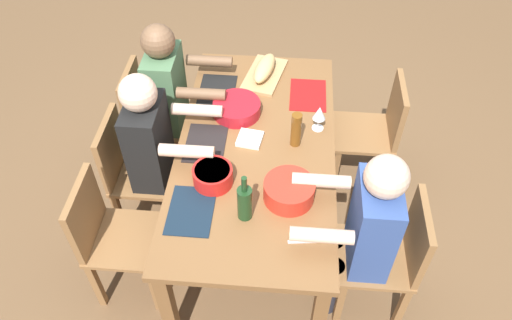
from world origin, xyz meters
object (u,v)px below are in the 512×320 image
(beer_bottle, at_px, (296,130))
(wine_glass, at_px, (319,114))
(cutting_board, at_px, (264,75))
(chair_near_left, at_px, (150,116))
(dining_table, at_px, (256,157))
(chair_near_center, at_px, (132,169))
(serving_bowl_salad, at_px, (213,175))
(diner_near_left, at_px, (173,93))
(napkin_stack, at_px, (250,139))
(serving_bowl_pasta, at_px, (237,108))
(chair_far_right, at_px, (392,254))
(chair_near_right, at_px, (110,234))
(wine_bottle, at_px, (245,202))
(chair_far_left, at_px, (377,129))
(serving_bowl_greens, at_px, (289,190))
(diner_near_center, at_px, (156,146))
(bread_loaf, at_px, (264,68))
(diner_far_right, at_px, (364,228))

(beer_bottle, distance_m, wine_glass, 0.19)
(cutting_board, bearing_deg, chair_near_left, -77.02)
(dining_table, height_order, cutting_board, cutting_board)
(chair_near_center, relative_size, wine_glass, 5.12)
(serving_bowl_salad, distance_m, beer_bottle, 0.55)
(dining_table, bearing_deg, diner_near_left, -129.78)
(cutting_board, relative_size, napkin_stack, 2.86)
(cutting_board, height_order, wine_glass, wine_glass)
(serving_bowl_pasta, bearing_deg, beer_bottle, 57.17)
(chair_far_right, xyz_separation_m, chair_near_right, (0.00, -1.55, 0.00))
(chair_near_left, xyz_separation_m, wine_bottle, (0.99, 0.76, 0.37))
(chair_far_left, height_order, serving_bowl_greens, same)
(beer_bottle, bearing_deg, diner_near_left, -118.73)
(beer_bottle, bearing_deg, serving_bowl_greens, -3.10)
(wine_glass, bearing_deg, serving_bowl_greens, -15.61)
(chair_near_center, distance_m, diner_near_center, 0.28)
(dining_table, height_order, chair_near_right, chair_near_right)
(diner_near_left, height_order, serving_bowl_salad, diner_near_left)
(chair_far_left, xyz_separation_m, napkin_stack, (0.44, -0.82, 0.27))
(cutting_board, bearing_deg, serving_bowl_salad, -12.11)
(chair_far_right, height_order, bread_loaf, same)
(diner_near_center, height_order, serving_bowl_pasta, diner_near_center)
(chair_near_left, relative_size, serving_bowl_pasta, 2.92)
(serving_bowl_pasta, height_order, wine_bottle, wine_bottle)
(dining_table, relative_size, wine_glass, 10.78)
(chair_near_center, relative_size, cutting_board, 2.12)
(wine_glass, bearing_deg, cutting_board, -143.69)
(serving_bowl_salad, bearing_deg, napkin_stack, 153.74)
(dining_table, distance_m, diner_near_center, 0.59)
(dining_table, height_order, chair_far_left, chair_far_left)
(diner_near_left, relative_size, wine_glass, 7.23)
(diner_near_left, bearing_deg, diner_far_right, 50.22)
(chair_near_right, height_order, serving_bowl_pasta, chair_near_right)
(chair_near_left, height_order, chair_near_right, same)
(chair_near_left, distance_m, bread_loaf, 0.86)
(chair_near_left, height_order, chair_near_center, same)
(chair_far_right, height_order, wine_glass, wine_glass)
(serving_bowl_pasta, bearing_deg, cutting_board, 160.22)
(serving_bowl_greens, bearing_deg, cutting_board, -168.84)
(chair_far_right, xyz_separation_m, cutting_board, (-1.16, -0.78, 0.27))
(chair_far_left, distance_m, wine_bottle, 1.32)
(diner_near_left, xyz_separation_m, bread_loaf, (-0.18, 0.59, 0.11))
(diner_far_right, xyz_separation_m, serving_bowl_greens, (-0.13, -0.39, 0.11))
(diner_near_left, bearing_deg, chair_near_left, -90.00)
(wine_glass, bearing_deg, chair_near_center, -80.64)
(diner_near_center, bearing_deg, serving_bowl_greens, 65.58)
(chair_far_left, relative_size, serving_bowl_greens, 3.19)
(napkin_stack, bearing_deg, cutting_board, 176.43)
(diner_far_right, distance_m, diner_near_center, 1.28)
(beer_bottle, height_order, napkin_stack, beer_bottle)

